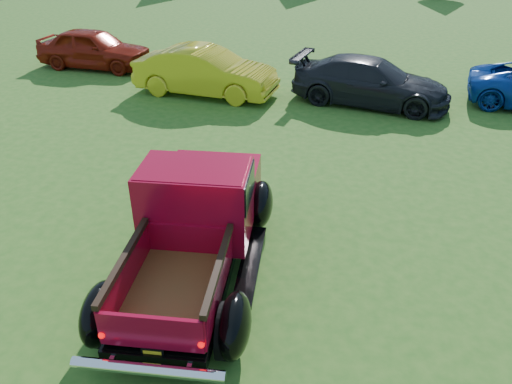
% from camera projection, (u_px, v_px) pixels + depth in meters
% --- Properties ---
extents(ground, '(120.00, 120.00, 0.00)m').
position_uv_depth(ground, '(268.00, 241.00, 9.19)').
color(ground, '#2A5919').
rests_on(ground, ground).
extents(pickup_truck, '(2.67, 5.07, 1.83)m').
position_uv_depth(pickup_truck, '(197.00, 219.00, 8.26)').
color(pickup_truck, black).
rests_on(pickup_truck, ground).
extents(show_car_red, '(4.36, 2.00, 1.45)m').
position_uv_depth(show_car_red, '(94.00, 48.00, 18.67)').
color(show_car_red, maroon).
rests_on(show_car_red, ground).
extents(show_car_yellow, '(4.72, 2.13, 1.50)m').
position_uv_depth(show_car_yellow, '(205.00, 72.00, 15.96)').
color(show_car_yellow, gold).
rests_on(show_car_yellow, ground).
extents(show_car_grey, '(5.08, 2.83, 1.39)m').
position_uv_depth(show_car_grey, '(371.00, 82.00, 15.24)').
color(show_car_grey, black).
rests_on(show_car_grey, ground).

